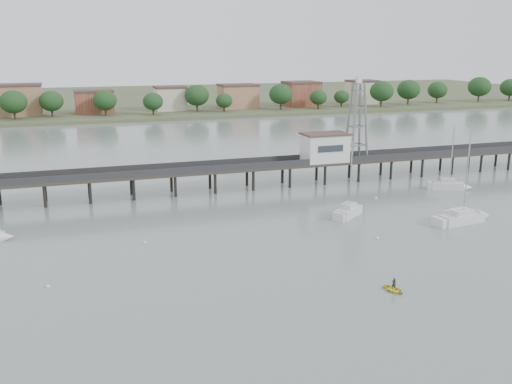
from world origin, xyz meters
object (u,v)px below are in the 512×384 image
lattice_tower (357,122)px  yellow_dinghy (393,291)px  pier (193,171)px  sailboat_e (453,186)px  sailboat_c (351,211)px  sailboat_d (469,217)px

lattice_tower → yellow_dinghy: (-20.61, -47.40, -11.10)m
pier → yellow_dinghy: (10.89, -47.40, -3.79)m
sailboat_e → yellow_dinghy: (-33.55, -34.83, -0.65)m
lattice_tower → sailboat_c: size_ratio=1.30×
sailboat_c → yellow_dinghy: (-8.95, -26.45, -0.65)m
lattice_tower → sailboat_c: 26.15m
sailboat_c → sailboat_e: size_ratio=1.01×
pier → sailboat_d: size_ratio=9.74×
pier → sailboat_c: 29.02m
pier → sailboat_e: (44.45, -12.57, -3.15)m
sailboat_c → sailboat_d: size_ratio=0.78×
pier → sailboat_c: bearing=-46.6°
sailboat_e → yellow_dinghy: sailboat_e is taller
pier → sailboat_d: 45.43m
sailboat_d → sailboat_e: bearing=51.7°
lattice_tower → sailboat_d: 31.38m
pier → yellow_dinghy: bearing=-77.1°
lattice_tower → yellow_dinghy: 52.86m
lattice_tower → sailboat_e: 20.85m
yellow_dinghy → sailboat_d: bearing=21.8°
lattice_tower → yellow_dinghy: bearing=-113.5°
pier → yellow_dinghy: size_ratio=59.36×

